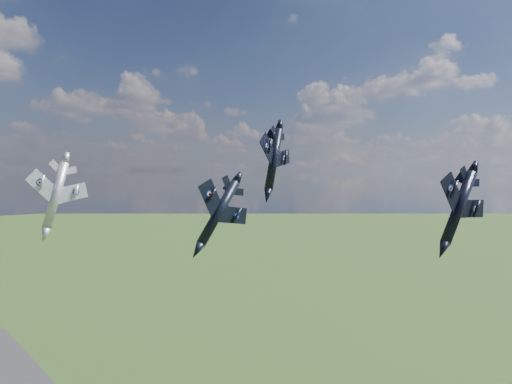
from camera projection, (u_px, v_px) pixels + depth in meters
jet_lead_navy at (219, 212)px, 74.52m from camera, size 10.68×15.12×8.80m
jet_right_navy at (459, 207)px, 75.30m from camera, size 14.18×18.04×8.84m
jet_high_navy at (274, 159)px, 87.08m from camera, size 15.64×18.13×6.48m
jet_left_silver at (56, 195)px, 70.09m from camera, size 10.62×13.74×5.27m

